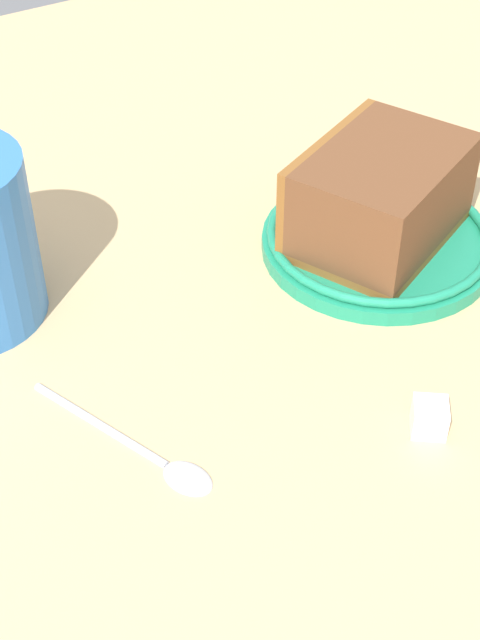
% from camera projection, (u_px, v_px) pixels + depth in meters
% --- Properties ---
extents(ground_plane, '(1.11, 1.11, 0.04)m').
position_uv_depth(ground_plane, '(264.00, 368.00, 0.58)').
color(ground_plane, tan).
extents(small_plate, '(0.16, 0.16, 0.02)m').
position_uv_depth(small_plate, '(378.00, 240.00, 0.64)').
color(small_plate, '#1E8C66').
rests_on(small_plate, ground_plane).
extents(cake_slice, '(0.14, 0.13, 0.07)m').
position_uv_depth(cake_slice, '(380.00, 196.00, 0.62)').
color(cake_slice, brown).
rests_on(cake_slice, small_plate).
extents(teaspoon, '(0.06, 0.12, 0.01)m').
position_uv_depth(teaspoon, '(156.00, 455.00, 0.50)').
color(teaspoon, silver).
rests_on(teaspoon, ground_plane).
extents(sugar_cube, '(0.03, 0.03, 0.02)m').
position_uv_depth(sugar_cube, '(430.00, 417.00, 0.52)').
color(sugar_cube, white).
rests_on(sugar_cube, ground_plane).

